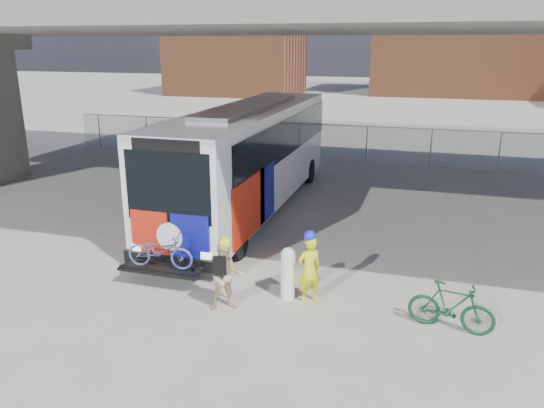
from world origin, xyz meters
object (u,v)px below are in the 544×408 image
at_px(bus, 250,150).
at_px(bike_parked, 451,307).
at_px(cyclist_hivis, 309,268).
at_px(cyclist_tan, 226,276).
at_px(bollard, 288,272).

xyz_separation_m(bus, bike_parked, (6.65, -6.72, -1.59)).
relative_size(cyclist_hivis, bike_parked, 0.99).
distance_m(bus, cyclist_tan, 7.59).
height_order(bus, bollard, bus).
bearing_deg(bike_parked, cyclist_tan, 105.23).
height_order(bus, cyclist_tan, bus).
height_order(bus, bike_parked, bus).
distance_m(bollard, cyclist_tan, 1.47).
distance_m(bollard, bike_parked, 3.57).
xyz_separation_m(bus, cyclist_tan, (1.93, -7.22, -1.30)).
bearing_deg(cyclist_hivis, bike_parked, 133.66).
bearing_deg(bollard, bus, 116.06).
bearing_deg(cyclist_tan, cyclist_hivis, 0.40).
bearing_deg(bus, bollard, -63.94).
relative_size(bollard, cyclist_hivis, 0.73).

